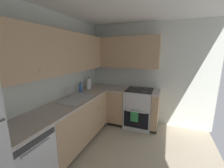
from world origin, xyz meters
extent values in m
cube|color=silver|center=(0.00, 1.45, 1.22)|extent=(3.79, 0.05, 2.43)
cube|color=silver|center=(1.87, 0.00, 1.22)|extent=(0.05, 2.95, 2.43)
cube|color=silver|center=(-0.71, 1.13, 0.43)|extent=(0.60, 0.60, 0.86)
cube|color=#333333|center=(-0.71, 0.82, 0.81)|extent=(0.55, 0.01, 0.07)
cube|color=silver|center=(-0.71, 0.81, 0.74)|extent=(0.36, 0.02, 0.02)
cube|color=tan|center=(0.42, 1.13, 0.48)|extent=(1.64, 0.60, 0.77)
cube|color=black|center=(0.42, 1.16, 0.04)|extent=(1.64, 0.54, 0.09)
sphere|color=tan|center=(0.06, 0.82, 0.62)|extent=(0.02, 0.02, 0.02)
sphere|color=tan|center=(0.78, 0.82, 0.62)|extent=(0.02, 0.02, 0.02)
cube|color=#B7A89E|center=(0.42, 1.13, 0.88)|extent=(2.85, 0.60, 0.03)
cube|color=tan|center=(1.54, 0.64, 0.48)|extent=(0.60, 0.38, 0.77)
cube|color=black|center=(1.57, 0.64, 0.04)|extent=(0.54, 0.38, 0.09)
cube|color=tan|center=(1.54, -0.25, 0.48)|extent=(0.60, 0.15, 0.77)
cube|color=black|center=(1.57, -0.25, 0.04)|extent=(0.54, 0.15, 0.09)
sphere|color=tan|center=(1.23, -0.25, 0.62)|extent=(0.02, 0.02, 0.02)
cube|color=#B7A89E|center=(1.54, 0.64, 0.88)|extent=(0.60, 0.38, 0.03)
cube|color=#B7A89E|center=(1.54, -0.25, 0.88)|extent=(0.60, 0.15, 0.03)
cube|color=silver|center=(1.56, 0.13, 0.45)|extent=(0.64, 0.62, 0.90)
cube|color=black|center=(1.24, 0.13, 0.29)|extent=(0.02, 0.55, 0.38)
cube|color=silver|center=(1.22, 0.13, 0.50)|extent=(0.02, 0.43, 0.02)
cube|color=black|center=(1.56, 0.13, 0.90)|extent=(0.59, 0.60, 0.01)
cube|color=silver|center=(1.87, 0.13, 0.97)|extent=(0.03, 0.60, 0.15)
cylinder|color=#4C4C4C|center=(1.42, -0.01, 0.91)|extent=(0.11, 0.11, 0.01)
cylinder|color=#4C4C4C|center=(1.42, 0.26, 0.91)|extent=(0.11, 0.11, 0.01)
cylinder|color=#4C4C4C|center=(1.71, -0.01, 0.91)|extent=(0.11, 0.11, 0.01)
cylinder|color=#4C4C4C|center=(1.71, 0.26, 0.91)|extent=(0.11, 0.11, 0.01)
cube|color=#338C4C|center=(1.21, 0.16, 0.39)|extent=(0.02, 0.17, 0.26)
cube|color=tan|center=(0.26, 1.27, 1.75)|extent=(2.53, 0.32, 0.71)
sphere|color=tan|center=(-0.30, 1.10, 1.53)|extent=(0.02, 0.02, 0.02)
sphere|color=tan|center=(0.82, 1.10, 1.53)|extent=(0.02, 0.02, 0.02)
cube|color=tan|center=(1.68, 0.58, 1.75)|extent=(0.32, 1.69, 0.71)
cube|color=#B7B7BC|center=(0.48, 1.10, 0.90)|extent=(0.70, 0.40, 0.01)
cube|color=gray|center=(0.48, 1.10, 0.85)|extent=(0.65, 0.36, 0.09)
cube|color=#99999E|center=(0.48, 1.10, 0.87)|extent=(0.02, 0.35, 0.06)
cylinder|color=silver|center=(0.48, 1.33, 1.00)|extent=(0.02, 0.02, 0.20)
cylinder|color=silver|center=(0.48, 1.25, 1.09)|extent=(0.02, 0.15, 0.02)
cylinder|color=silver|center=(0.53, 1.33, 0.93)|extent=(0.02, 0.02, 0.06)
cylinder|color=#3F72BF|center=(0.91, 1.31, 1.00)|extent=(0.07, 0.07, 0.20)
cylinder|color=#262626|center=(0.91, 1.31, 1.11)|extent=(0.03, 0.03, 0.03)
cylinder|color=white|center=(1.24, 1.29, 1.02)|extent=(0.11, 0.11, 0.24)
cylinder|color=#3F3F3F|center=(1.24, 1.29, 1.04)|extent=(0.02, 0.02, 0.30)
camera|label=1|loc=(-1.69, -0.46, 1.76)|focal=23.08mm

